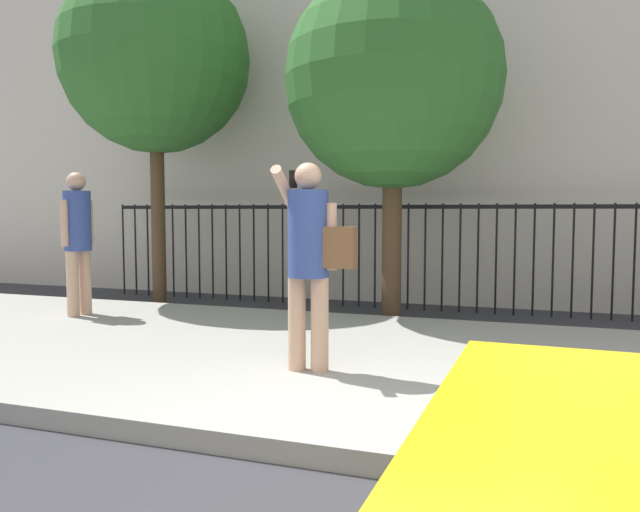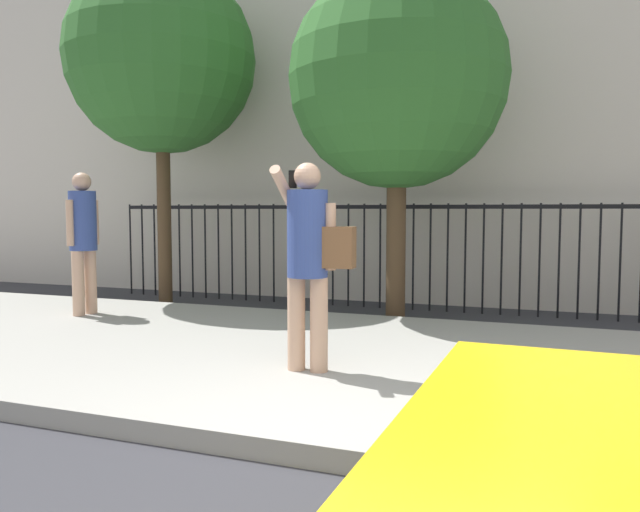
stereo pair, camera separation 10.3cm
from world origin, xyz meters
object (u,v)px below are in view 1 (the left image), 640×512
at_px(pedestrian_on_phone, 311,251).
at_px(street_tree_mid, 155,59).
at_px(street_tree_near, 393,80).
at_px(pedestrian_walking, 78,233).

relative_size(pedestrian_on_phone, street_tree_mid, 0.33).
height_order(pedestrian_on_phone, street_tree_near, street_tree_near).
relative_size(street_tree_near, street_tree_mid, 0.88).
distance_m(pedestrian_walking, street_tree_near, 4.51).
distance_m(pedestrian_on_phone, street_tree_mid, 5.76).
relative_size(pedestrian_walking, street_tree_near, 0.40).
bearing_deg(pedestrian_walking, street_tree_mid, 91.10).
xyz_separation_m(street_tree_near, street_tree_mid, (-3.76, 0.24, 0.63)).
bearing_deg(street_tree_near, street_tree_mid, 176.37).
relative_size(pedestrian_on_phone, pedestrian_walking, 0.95).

